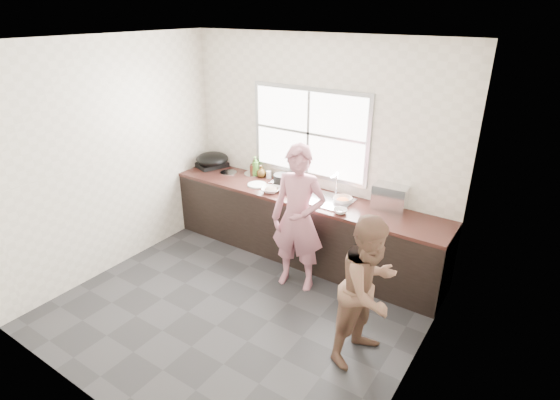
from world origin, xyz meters
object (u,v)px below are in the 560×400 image
Objects in this scene: bowl_mince at (271,190)px; glass_jar at (269,174)px; bottle_green at (255,166)px; plate_food at (257,185)px; cutting_board at (292,189)px; bottle_brown_tall at (254,168)px; woman at (298,223)px; wok at (212,159)px; pot_lid_right at (253,174)px; burner at (210,164)px; bowl_crabs at (343,201)px; bottle_brown_short at (261,172)px; person_side at (369,290)px; pot_lid_left at (229,172)px; black_pot at (282,181)px; bowl_held at (340,211)px; dish_rack at (391,196)px.

glass_jar reaches higher than bowl_mince.
plate_food is at bearing -50.47° from bottle_green.
bottle_brown_tall is at bearing 165.79° from cutting_board.
bottle_green is at bearing 134.84° from woman.
woman is at bearing -33.18° from bottle_brown_tall.
glass_jar is 0.89m from wok.
pot_lid_right is at bearing 135.68° from woman.
burner is (-0.76, -0.07, -0.10)m from bottle_green.
bowl_crabs is at bearing -2.93° from burner.
bowl_crabs is at bearing -8.60° from glass_jar.
pot_lid_right is (-0.16, 0.03, -0.07)m from bottle_brown_short.
glass_jar is at bearing 70.05° from person_side.
woman is 6.87× the size of pot_lid_left.
bowl_mince is at bearing 136.69° from woman.
plate_food is 1.07× the size of pot_lid_left.
cutting_board is at bearing -14.76° from bottle_green.
burner is (-3.03, 1.32, 0.19)m from person_side.
bottle_brown_tall is at bearing 165.49° from black_pot.
pot_lid_right is (-2.31, 1.39, 0.16)m from person_side.
bowl_held is 1.59m from bottle_brown_tall.
black_pot is 0.35m from glass_jar.
woman is 1.42m from bottle_green.
dish_rack is 1.48× the size of pot_lid_right.
glass_jar is at bearing 9.18° from wok.
pot_lid_right is at bearing 176.35° from dish_rack.
glass_jar is 0.44× the size of pot_lid_left.
plate_food is at bearing -84.25° from glass_jar.
bowl_mince is at bearing -36.05° from bottle_green.
bowl_held is (0.33, 0.34, 0.11)m from woman.
woman reaches higher than black_pot.
dish_rack is (1.37, 0.15, 0.06)m from black_pot.
pot_lid_left is (-0.36, -0.15, -0.13)m from bottle_green.
cutting_board is 0.76m from pot_lid_right.
bottle_brown_short is at bearing 164.14° from black_pot.
pot_lid_right is (-0.26, 0.00, -0.04)m from glass_jar.
plate_food is 1.29× the size of bottle_brown_tall.
bottle_brown_short reaches higher than glass_jar.
bowl_mince is 1.19× the size of bowl_held.
person_side is at bearing -28.30° from plate_food.
bowl_held is at bearing -15.94° from pot_lid_right.
bottle_green is at bearing 12.19° from wok.
black_pot is at bearing -177.61° from dish_rack.
burner is at bearing 166.97° from plate_food.
bowl_mince is 0.88× the size of bottle_green.
bottle_green is (-1.17, 0.78, 0.21)m from woman.
bottle_green reaches higher than bottle_brown_tall.
wok reaches higher than cutting_board.
bowl_held is 0.61m from dish_rack.
woman is at bearing -39.49° from glass_jar.
bottle_green is at bearing 22.45° from pot_lid_left.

